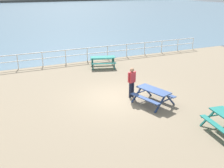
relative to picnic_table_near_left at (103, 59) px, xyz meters
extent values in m
cube|color=gray|center=(-1.41, -5.69, -0.68)|extent=(30.00, 24.00, 0.20)
cube|color=slate|center=(-1.41, 47.06, -0.58)|extent=(142.00, 90.00, 0.01)
cube|color=#4C4C47|center=(-1.41, 90.06, -0.58)|extent=(142.00, 6.00, 1.80)
cube|color=white|center=(-1.41, 2.06, 0.47)|extent=(23.00, 0.06, 0.06)
cube|color=white|center=(-1.41, 2.06, -0.01)|extent=(23.00, 0.05, 0.05)
cylinder|color=white|center=(-5.83, 2.06, -0.06)|extent=(0.07, 0.07, 1.05)
cylinder|color=white|center=(-4.06, 2.06, -0.06)|extent=(0.07, 0.07, 1.05)
cylinder|color=white|center=(-2.29, 2.06, -0.06)|extent=(0.07, 0.07, 1.05)
cylinder|color=white|center=(-0.52, 2.06, -0.06)|extent=(0.07, 0.07, 1.05)
cylinder|color=white|center=(1.25, 2.06, -0.06)|extent=(0.07, 0.07, 1.05)
cylinder|color=white|center=(3.02, 2.06, -0.06)|extent=(0.07, 0.07, 1.05)
cylinder|color=white|center=(4.79, 2.06, -0.06)|extent=(0.07, 0.07, 1.05)
cylinder|color=white|center=(6.56, 2.06, -0.06)|extent=(0.07, 0.07, 1.05)
cylinder|color=white|center=(8.32, 2.06, -0.06)|extent=(0.07, 0.07, 1.05)
cylinder|color=white|center=(10.09, 2.06, -0.06)|extent=(0.07, 0.07, 1.05)
cube|color=#1E7A70|center=(0.00, 0.00, 0.17)|extent=(1.92, 1.17, 0.05)
cube|color=#1E7A70|center=(0.17, 0.60, -0.13)|extent=(1.80, 0.75, 0.04)
cube|color=#1E7A70|center=(-0.17, -0.60, -0.13)|extent=(1.80, 0.75, 0.04)
cube|color=#165B54|center=(0.85, 0.15, -0.21)|extent=(0.30, 0.78, 0.79)
cube|color=#165B54|center=(0.65, -0.58, -0.21)|extent=(0.30, 0.78, 0.79)
cube|color=#165B54|center=(0.75, -0.22, -0.16)|extent=(0.47, 1.46, 0.04)
cube|color=#165B54|center=(-0.65, 0.58, -0.21)|extent=(0.30, 0.78, 0.79)
cube|color=#165B54|center=(-0.85, -0.15, -0.21)|extent=(0.30, 0.78, 0.79)
cube|color=#165B54|center=(-0.75, 0.22, -0.16)|extent=(0.47, 1.46, 0.04)
cube|color=#334C84|center=(-0.05, -7.05, 0.17)|extent=(1.20, 1.93, 0.05)
cube|color=#334C84|center=(-0.65, -7.23, -0.13)|extent=(0.78, 1.80, 0.04)
cube|color=#334C84|center=(0.54, -6.87, -0.13)|extent=(0.78, 1.80, 0.04)
cube|color=navy|center=(-0.64, -6.41, -0.21)|extent=(0.78, 0.31, 0.79)
cube|color=navy|center=(0.08, -6.19, -0.21)|extent=(0.78, 0.31, 0.79)
cube|color=navy|center=(-0.28, -6.30, -0.16)|extent=(1.45, 0.50, 0.04)
cube|color=navy|center=(-0.18, -7.91, -0.21)|extent=(0.78, 0.31, 0.79)
cube|color=navy|center=(0.53, -7.69, -0.21)|extent=(0.78, 0.31, 0.79)
cube|color=navy|center=(0.18, -7.80, -0.16)|extent=(1.45, 0.50, 0.04)
cube|color=#1E7A70|center=(0.61, -10.66, -0.13)|extent=(0.48, 1.82, 0.04)
cube|color=#165B54|center=(0.95, -9.92, -0.21)|extent=(0.80, 0.18, 0.79)
cube|color=#165B54|center=(1.70, -10.01, -0.21)|extent=(0.80, 0.18, 0.79)
cube|color=#165B54|center=(1.32, -9.97, -0.16)|extent=(1.50, 0.24, 0.04)
cylinder|color=#1E2338|center=(-0.59, -5.83, -0.16)|extent=(0.14, 0.14, 0.85)
cylinder|color=#1E2338|center=(-0.76, -5.87, -0.16)|extent=(0.14, 0.14, 0.85)
cube|color=red|center=(-0.68, -5.85, 0.56)|extent=(0.38, 0.28, 0.58)
cylinder|color=red|center=(-0.46, -5.81, 0.58)|extent=(0.09, 0.09, 0.52)
cylinder|color=red|center=(-0.89, -5.89, 0.58)|extent=(0.09, 0.09, 0.52)
sphere|color=#9E7051|center=(-0.68, -5.85, 0.96)|extent=(0.23, 0.23, 0.23)
camera|label=1|loc=(-6.92, -17.43, 5.11)|focal=41.90mm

